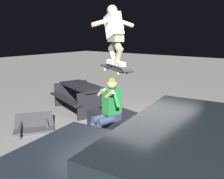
% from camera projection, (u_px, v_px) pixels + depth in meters
% --- Properties ---
extents(ground_plane, '(40.00, 40.00, 0.00)m').
position_uv_depth(ground_plane, '(124.00, 138.00, 5.21)').
color(ground_plane, slate).
extents(ledge_box_main, '(2.02, 1.12, 0.55)m').
position_uv_depth(ledge_box_main, '(129.00, 130.00, 4.94)').
color(ledge_box_main, black).
rests_on(ledge_box_main, ground).
extents(person_sitting_on_ledge, '(0.59, 0.78, 1.38)m').
position_uv_depth(person_sitting_on_ledge, '(108.00, 109.00, 4.67)').
color(person_sitting_on_ledge, '#2D3856').
rests_on(person_sitting_on_ledge, ground).
extents(skateboard, '(1.01, 0.61, 0.13)m').
position_uv_depth(skateboard, '(116.00, 69.00, 4.69)').
color(skateboard, black).
extents(skater_airborne, '(0.63, 0.84, 1.12)m').
position_uv_depth(skater_airborne, '(114.00, 32.00, 4.59)').
color(skater_airborne, white).
extents(kicker_ramp, '(1.31, 1.29, 0.32)m').
position_uv_depth(kicker_ramp, '(34.00, 125.00, 5.82)').
color(kicker_ramp, '#38383D').
rests_on(kicker_ramp, ground).
extents(picnic_table_back, '(2.03, 1.80, 0.75)m').
position_uv_depth(picnic_table_back, '(82.00, 93.00, 7.09)').
color(picnic_table_back, black).
rests_on(picnic_table_back, ground).
extents(trash_bin, '(0.54, 0.54, 1.01)m').
position_uv_depth(trash_bin, '(207.00, 160.00, 3.31)').
color(trash_bin, navy).
rests_on(trash_bin, ground).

